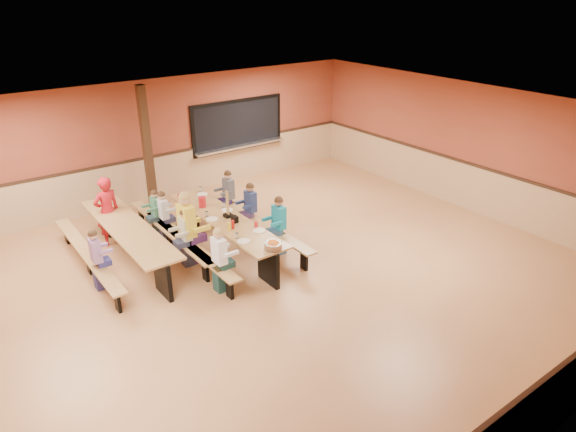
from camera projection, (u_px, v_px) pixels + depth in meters
ground at (261, 284)px, 9.44m from camera, size 12.00×12.00×0.00m
room_envelope at (260, 251)px, 9.15m from camera, size 12.04×10.04×3.02m
kitchen_pass_through at (238, 127)px, 13.86m from camera, size 2.78×0.28×1.38m
structural_post at (147, 150)px, 11.93m from camera, size 0.18×0.18×3.00m
cafeteria_table_main at (225, 228)px, 10.38m from camera, size 1.91×3.70×0.74m
cafeteria_table_second at (129, 237)px, 10.02m from camera, size 1.91×3.70×0.74m
seated_child_white_left at (220, 260)px, 8.99m from camera, size 0.37×0.31×1.22m
seated_adult_yellow at (187, 229)px, 9.85m from camera, size 0.50×0.41×1.47m
seated_child_grey_left at (164, 217)px, 10.75m from camera, size 0.33×0.27×1.13m
seated_child_teal_right at (279, 226)px, 10.26m from camera, size 0.38×0.31×1.22m
seated_child_navy_right at (251, 210)px, 11.04m from camera, size 0.36×0.29×1.19m
seated_child_char_right at (229, 196)px, 11.72m from camera, size 0.37×0.30×1.20m
seated_child_purple_sec at (97, 260)px, 9.07m from camera, size 0.34×0.28×1.14m
seated_child_green_sec at (157, 215)px, 10.88m from camera, size 0.32×0.26×1.11m
seated_child_tan_sec at (186, 238)px, 9.84m from camera, size 0.35×0.29×1.17m
standing_woman at (107, 211)px, 10.58m from camera, size 0.59×0.44×1.49m
punch_pitcher at (202, 202)px, 10.77m from camera, size 0.16×0.16×0.22m
chip_bowl at (273, 245)px, 9.08m from camera, size 0.32×0.32×0.15m
napkin_dispenser at (235, 219)px, 10.10m from camera, size 0.10×0.14×0.13m
condiment_mustard at (229, 227)px, 9.74m from camera, size 0.06×0.06×0.17m
condiment_ketchup at (233, 225)px, 9.82m from camera, size 0.06×0.06×0.17m
table_paddle at (228, 211)px, 10.30m from camera, size 0.16×0.16×0.56m
place_settings at (224, 216)px, 10.27m from camera, size 0.65×3.30×0.11m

